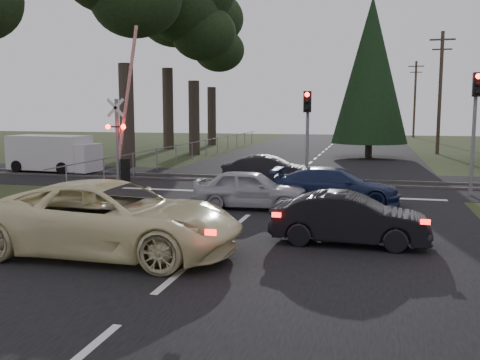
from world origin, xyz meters
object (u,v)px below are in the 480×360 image
(cream_coupe, at_px, (111,218))
(dark_car_far, at_px, (269,171))
(traffic_signal_right, at_px, (477,110))
(utility_pole_far, at_px, (415,98))
(utility_pole_mid, at_px, (440,90))
(blue_sedan, at_px, (335,186))
(dark_hatchback, at_px, (350,219))
(traffic_signal_center, at_px, (307,122))
(silver_car, at_px, (250,189))
(white_van, at_px, (56,154))
(crossing_signal, at_px, (122,138))

(cream_coupe, height_order, dark_car_far, cream_coupe)
(traffic_signal_right, relative_size, dark_car_far, 1.17)
(utility_pole_far, bearing_deg, utility_pole_mid, -90.00)
(blue_sedan, height_order, dark_car_far, dark_car_far)
(utility_pole_far, relative_size, dark_hatchback, 2.34)
(traffic_signal_right, relative_size, utility_pole_far, 0.52)
(traffic_signal_center, relative_size, cream_coupe, 0.68)
(traffic_signal_right, xyz_separation_m, utility_pole_far, (0.95, 45.53, 1.41))
(traffic_signal_right, distance_m, utility_pole_far, 45.56)
(utility_pole_mid, height_order, blue_sedan, utility_pole_mid)
(cream_coupe, height_order, blue_sedan, cream_coupe)
(traffic_signal_right, xyz_separation_m, silver_car, (-7.75, -4.53, -2.66))
(traffic_signal_center, height_order, blue_sedan, traffic_signal_center)
(traffic_signal_right, bearing_deg, blue_sedan, -148.36)
(traffic_signal_center, height_order, cream_coupe, traffic_signal_center)
(blue_sedan, bearing_deg, white_van, 68.43)
(traffic_signal_right, bearing_deg, dark_hatchback, -116.32)
(cream_coupe, bearing_deg, utility_pole_mid, -18.11)
(traffic_signal_center, distance_m, silver_car, 6.24)
(crossing_signal, distance_m, white_van, 6.35)
(utility_pole_mid, relative_size, utility_pole_far, 1.00)
(utility_pole_far, relative_size, blue_sedan, 2.02)
(white_van, bearing_deg, crossing_signal, -24.42)
(traffic_signal_right, relative_size, silver_car, 1.22)
(cream_coupe, distance_m, blue_sedan, 9.08)
(blue_sedan, distance_m, dark_car_far, 5.06)
(dark_hatchback, xyz_separation_m, white_van, (-15.97, 12.07, 0.35))
(crossing_signal, bearing_deg, traffic_signal_center, 6.15)
(crossing_signal, relative_size, dark_hatchback, 1.81)
(dark_car_far, bearing_deg, cream_coupe, 169.59)
(dark_car_far, bearing_deg, utility_pole_far, -15.10)
(utility_pole_mid, height_order, white_van, utility_pole_mid)
(silver_car, bearing_deg, dark_hatchback, -142.92)
(crossing_signal, distance_m, utility_pole_mid, 25.78)
(traffic_signal_right, xyz_separation_m, dark_car_far, (-8.16, 0.87, -2.65))
(crossing_signal, distance_m, blue_sedan, 10.48)
(utility_pole_far, height_order, silver_car, utility_pole_far)
(traffic_signal_center, bearing_deg, dark_hatchback, -77.11)
(white_van, bearing_deg, dark_hatchback, -31.87)
(utility_pole_mid, xyz_separation_m, dark_hatchback, (-5.24, -29.19, -4.09))
(crossing_signal, xyz_separation_m, silver_car, (7.07, -4.84, -1.40))
(dark_car_far, relative_size, white_van, 0.79)
(traffic_signal_center, bearing_deg, silver_car, -101.82)
(silver_car, bearing_deg, cream_coupe, 161.27)
(traffic_signal_right, distance_m, cream_coupe, 14.74)
(utility_pole_mid, xyz_separation_m, blue_sedan, (-5.96, -23.61, -4.08))
(traffic_signal_center, relative_size, silver_car, 1.07)
(blue_sedan, distance_m, white_van, 16.57)
(utility_pole_mid, xyz_separation_m, silver_car, (-8.70, -25.05, -4.07))
(cream_coupe, relative_size, blue_sedan, 1.37)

